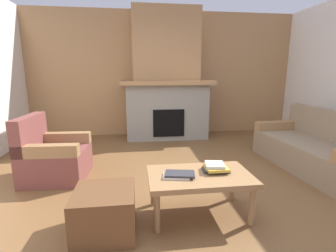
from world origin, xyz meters
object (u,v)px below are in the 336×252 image
object	(u,v)px
coffee_table	(200,179)
ottoman	(105,212)
fireplace	(166,84)
couch	(315,149)
armchair	(53,157)

from	to	relation	value
coffee_table	ottoman	distance (m)	0.92
fireplace	coffee_table	distance (m)	3.22
fireplace	ottoman	distance (m)	3.56
couch	armchair	distance (m)	3.72
fireplace	couch	bearing A→B (deg)	-47.59
couch	armchair	world-z (taller)	same
armchair	couch	bearing A→B (deg)	-1.97
fireplace	armchair	bearing A→B (deg)	-131.58
couch	ottoman	world-z (taller)	couch
fireplace	armchair	xyz separation A→B (m)	(-1.77, -2.00, -0.87)
couch	armchair	size ratio (longest dim) A/B	2.17
couch	armchair	xyz separation A→B (m)	(-3.72, 0.13, 0.01)
armchair	coffee_table	distance (m)	2.05
fireplace	couch	xyz separation A→B (m)	(1.94, -2.13, -0.88)
couch	ottoman	distance (m)	3.13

